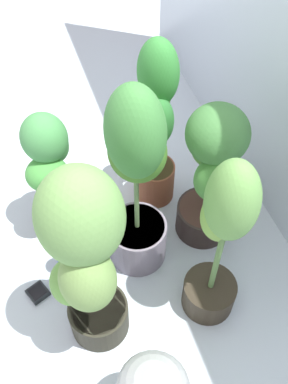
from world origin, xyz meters
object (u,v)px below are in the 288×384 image
(potted_plant_back_center, at_px, (212,169))
(potted_plant_front_right, at_px, (86,256))
(potted_plant_front_left, at_px, (52,170))
(potted_plant_back_right, at_px, (221,240))
(potted_plant_center, at_px, (137,179))
(nutrient_bottle, at_px, (66,258))
(hygrometer_box, at_px, (38,293))
(potted_plant_back_left, at_px, (155,125))

(potted_plant_back_center, relative_size, potted_plant_front_right, 0.78)
(potted_plant_front_left, distance_m, potted_plant_back_right, 0.79)
(potted_plant_front_left, height_order, potted_plant_front_right, potted_plant_front_right)
(potted_plant_center, distance_m, nutrient_bottle, 0.52)
(potted_plant_center, bearing_deg, potted_plant_back_right, 31.36)
(potted_plant_back_right, xyz_separation_m, hygrometer_box, (-0.25, -0.68, -0.46))
(potted_plant_back_left, xyz_separation_m, nutrient_bottle, (0.29, -0.51, -0.38))
(potted_plant_back_center, xyz_separation_m, nutrient_bottle, (0.02, -0.66, -0.32))
(potted_plant_center, xyz_separation_m, hygrometer_box, (0.08, -0.48, -0.49))
(potted_plant_center, relative_size, potted_plant_back_right, 1.09)
(potted_plant_front_left, relative_size, nutrient_bottle, 3.06)
(nutrient_bottle, bearing_deg, potted_plant_front_left, 172.15)
(potted_plant_back_right, height_order, potted_plant_front_right, potted_plant_front_right)
(potted_plant_front_left, bearing_deg, potted_plant_back_center, 68.09)
(potted_plant_back_center, relative_size, nutrient_bottle, 3.38)
(potted_plant_front_left, distance_m, potted_plant_center, 0.42)
(potted_plant_back_left, bearing_deg, potted_plant_front_right, -37.04)
(potted_plant_center, relative_size, potted_plant_front_right, 1.01)
(nutrient_bottle, bearing_deg, hygrometer_box, -63.42)
(potted_plant_back_center, height_order, potted_plant_back_left, potted_plant_back_left)
(potted_plant_back_center, relative_size, potted_plant_back_left, 0.83)
(potted_plant_center, distance_m, hygrometer_box, 0.69)
(potted_plant_center, bearing_deg, potted_plant_back_center, 93.39)
(potted_plant_front_left, xyz_separation_m, potted_plant_center, (0.27, 0.29, 0.13))
(potted_plant_front_left, height_order, nutrient_bottle, potted_plant_front_left)
(potted_plant_back_right, height_order, hygrometer_box, potted_plant_back_right)
(potted_plant_front_left, xyz_separation_m, hygrometer_box, (0.35, -0.19, -0.36))
(potted_plant_back_center, distance_m, potted_plant_front_right, 0.69)
(potted_plant_back_left, bearing_deg, potted_plant_center, -31.70)
(potted_plant_back_left, distance_m, nutrient_bottle, 0.69)
(potted_plant_back_right, xyz_separation_m, potted_plant_back_left, (-0.62, -0.03, 0.01))
(potted_plant_front_left, height_order, potted_plant_back_left, potted_plant_back_left)
(potted_plant_back_right, distance_m, potted_plant_front_right, 0.48)
(hygrometer_box, bearing_deg, potted_plant_front_left, 38.32)
(potted_plant_back_center, bearing_deg, potted_plant_back_right, -19.91)
(nutrient_bottle, bearing_deg, potted_plant_center, 90.21)
(potted_plant_front_left, relative_size, potted_plant_front_right, 0.71)
(potted_plant_back_center, xyz_separation_m, hygrometer_box, (0.10, -0.81, -0.41))
(hygrometer_box, bearing_deg, potted_plant_front_right, -68.99)
(potted_plant_center, bearing_deg, potted_plant_front_left, -132.66)
(potted_plant_center, bearing_deg, hygrometer_box, -80.89)
(potted_plant_back_left, distance_m, hygrometer_box, 0.88)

